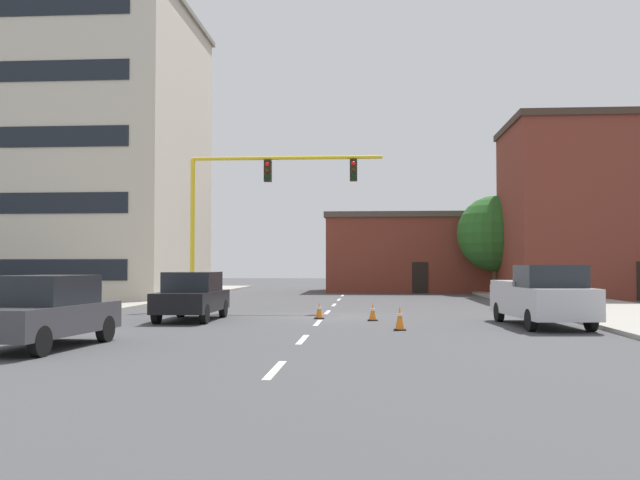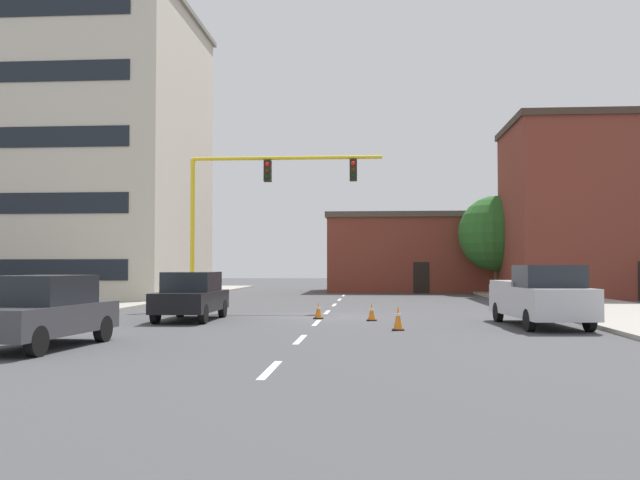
{
  "view_description": "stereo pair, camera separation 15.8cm",
  "coord_description": "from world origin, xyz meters",
  "px_view_note": "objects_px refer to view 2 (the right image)",
  "views": [
    {
      "loc": [
        1.8,
        -27.4,
        1.98
      ],
      "look_at": [
        -0.53,
        5.5,
        3.16
      ],
      "focal_mm": 39.77,
      "sensor_mm": 36.0,
      "label": 1
    },
    {
      "loc": [
        1.96,
        -27.39,
        1.98
      ],
      "look_at": [
        -0.53,
        5.5,
        3.16
      ],
      "focal_mm": 39.77,
      "sensor_mm": 36.0,
      "label": 2
    }
  ],
  "objects_px": {
    "traffic_signal_gantry": "(219,259)",
    "traffic_cone_roadside_b": "(398,318)",
    "tree_right_far": "(496,234)",
    "sedan_black_mid_left": "(191,296)",
    "traffic_cone_roadside_a": "(318,311)",
    "traffic_cone_roadside_c": "(372,312)",
    "sedan_dark_gray_near_left": "(42,311)",
    "pickup_truck_silver": "(541,296)"
  },
  "relations": [
    {
      "from": "traffic_signal_gantry",
      "to": "traffic_cone_roadside_b",
      "type": "height_order",
      "value": "traffic_signal_gantry"
    },
    {
      "from": "tree_right_far",
      "to": "sedan_black_mid_left",
      "type": "bearing_deg",
      "value": -122.19
    },
    {
      "from": "traffic_signal_gantry",
      "to": "tree_right_far",
      "type": "xyz_separation_m",
      "value": [
        15.22,
        17.79,
        1.87
      ]
    },
    {
      "from": "traffic_cone_roadside_a",
      "to": "traffic_cone_roadside_c",
      "type": "bearing_deg",
      "value": -21.94
    },
    {
      "from": "tree_right_far",
      "to": "sedan_dark_gray_near_left",
      "type": "bearing_deg",
      "value": -116.71
    },
    {
      "from": "sedan_dark_gray_near_left",
      "to": "traffic_cone_roadside_c",
      "type": "bearing_deg",
      "value": 48.68
    },
    {
      "from": "traffic_signal_gantry",
      "to": "traffic_cone_roadside_b",
      "type": "relative_size",
      "value": 12.56
    },
    {
      "from": "tree_right_far",
      "to": "traffic_cone_roadside_b",
      "type": "relative_size",
      "value": 9.01
    },
    {
      "from": "traffic_cone_roadside_c",
      "to": "tree_right_far",
      "type": "bearing_deg",
      "value": 70.23
    },
    {
      "from": "traffic_signal_gantry",
      "to": "pickup_truck_silver",
      "type": "height_order",
      "value": "traffic_signal_gantry"
    },
    {
      "from": "pickup_truck_silver",
      "to": "traffic_cone_roadside_a",
      "type": "bearing_deg",
      "value": 159.36
    },
    {
      "from": "pickup_truck_silver",
      "to": "traffic_cone_roadside_b",
      "type": "height_order",
      "value": "pickup_truck_silver"
    },
    {
      "from": "traffic_cone_roadside_a",
      "to": "tree_right_far",
      "type": "bearing_deg",
      "value": 65.33
    },
    {
      "from": "traffic_signal_gantry",
      "to": "traffic_cone_roadside_c",
      "type": "height_order",
      "value": "traffic_signal_gantry"
    },
    {
      "from": "traffic_signal_gantry",
      "to": "sedan_black_mid_left",
      "type": "xyz_separation_m",
      "value": [
        0.29,
        -5.92,
        -1.37
      ]
    },
    {
      "from": "pickup_truck_silver",
      "to": "sedan_dark_gray_near_left",
      "type": "bearing_deg",
      "value": -152.48
    },
    {
      "from": "traffic_signal_gantry",
      "to": "traffic_cone_roadside_a",
      "type": "bearing_deg",
      "value": -45.19
    },
    {
      "from": "traffic_signal_gantry",
      "to": "traffic_cone_roadside_b",
      "type": "distance_m",
      "value": 12.2
    },
    {
      "from": "tree_right_far",
      "to": "pickup_truck_silver",
      "type": "height_order",
      "value": "tree_right_far"
    },
    {
      "from": "pickup_truck_silver",
      "to": "sedan_dark_gray_near_left",
      "type": "height_order",
      "value": "pickup_truck_silver"
    },
    {
      "from": "tree_right_far",
      "to": "traffic_cone_roadside_b",
      "type": "height_order",
      "value": "tree_right_far"
    },
    {
      "from": "tree_right_far",
      "to": "sedan_dark_gray_near_left",
      "type": "xyz_separation_m",
      "value": [
        -16.31,
        -32.4,
        -3.25
      ]
    },
    {
      "from": "sedan_black_mid_left",
      "to": "traffic_cone_roadside_c",
      "type": "xyz_separation_m",
      "value": [
        6.5,
        0.28,
        -0.58
      ]
    },
    {
      "from": "traffic_signal_gantry",
      "to": "pickup_truck_silver",
      "type": "xyz_separation_m",
      "value": [
        12.26,
        -7.65,
        -1.29
      ]
    },
    {
      "from": "sedan_dark_gray_near_left",
      "to": "traffic_cone_roadside_b",
      "type": "height_order",
      "value": "sedan_dark_gray_near_left"
    },
    {
      "from": "tree_right_far",
      "to": "traffic_cone_roadside_c",
      "type": "height_order",
      "value": "tree_right_far"
    },
    {
      "from": "traffic_cone_roadside_c",
      "to": "sedan_dark_gray_near_left",
      "type": "bearing_deg",
      "value": -131.32
    },
    {
      "from": "pickup_truck_silver",
      "to": "sedan_black_mid_left",
      "type": "relative_size",
      "value": 1.23
    },
    {
      "from": "pickup_truck_silver",
      "to": "traffic_cone_roadside_c",
      "type": "bearing_deg",
      "value": 159.83
    },
    {
      "from": "pickup_truck_silver",
      "to": "sedan_dark_gray_near_left",
      "type": "xyz_separation_m",
      "value": [
        -13.35,
        -6.96,
        -0.09
      ]
    },
    {
      "from": "traffic_cone_roadside_a",
      "to": "traffic_cone_roadside_b",
      "type": "bearing_deg",
      "value": -58.19
    },
    {
      "from": "traffic_signal_gantry",
      "to": "sedan_dark_gray_near_left",
      "type": "relative_size",
      "value": 2.01
    },
    {
      "from": "traffic_cone_roadside_b",
      "to": "sedan_dark_gray_near_left",
      "type": "bearing_deg",
      "value": -148.79
    },
    {
      "from": "traffic_signal_gantry",
      "to": "traffic_cone_roadside_c",
      "type": "bearing_deg",
      "value": -39.72
    },
    {
      "from": "sedan_dark_gray_near_left",
      "to": "sedan_black_mid_left",
      "type": "height_order",
      "value": "same"
    },
    {
      "from": "tree_right_far",
      "to": "traffic_cone_roadside_b",
      "type": "distance_m",
      "value": 28.44
    },
    {
      "from": "traffic_cone_roadside_a",
      "to": "traffic_signal_gantry",
      "type": "bearing_deg",
      "value": 134.81
    },
    {
      "from": "sedan_dark_gray_near_left",
      "to": "traffic_cone_roadside_a",
      "type": "xyz_separation_m",
      "value": [
        5.91,
        9.76,
        -0.59
      ]
    },
    {
      "from": "tree_right_far",
      "to": "pickup_truck_silver",
      "type": "bearing_deg",
      "value": -96.62
    },
    {
      "from": "traffic_signal_gantry",
      "to": "tree_right_far",
      "type": "relative_size",
      "value": 1.39
    },
    {
      "from": "sedan_dark_gray_near_left",
      "to": "traffic_cone_roadside_c",
      "type": "distance_m",
      "value": 11.95
    },
    {
      "from": "sedan_dark_gray_near_left",
      "to": "traffic_cone_roadside_a",
      "type": "height_order",
      "value": "sedan_dark_gray_near_left"
    }
  ]
}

